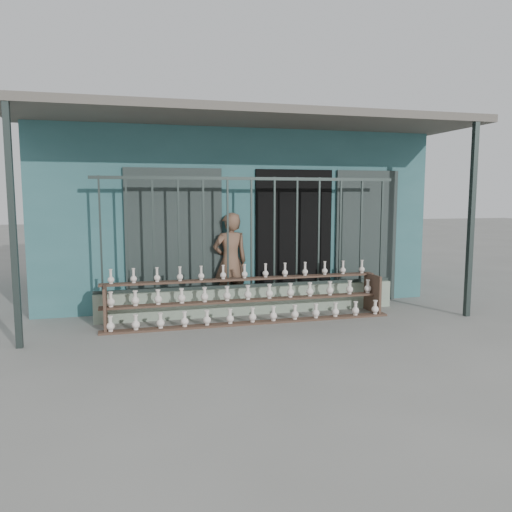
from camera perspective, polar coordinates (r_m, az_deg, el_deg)
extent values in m
plane|color=slate|center=(7.13, 2.08, -8.96)|extent=(60.00, 60.00, 0.00)
cube|color=#2F6165|center=(11.04, -4.39, 5.10)|extent=(7.00, 5.00, 3.20)
cube|color=black|center=(8.89, 4.27, 2.08)|extent=(1.40, 0.12, 2.40)
cube|color=#1F2A28|center=(8.41, -9.31, 1.72)|extent=(1.60, 0.08, 2.40)
cube|color=#1F2A28|center=(9.41, 12.44, 2.20)|extent=(1.20, 0.08, 2.40)
cube|color=#59544C|center=(8.10, -0.37, 15.45)|extent=(7.40, 2.00, 0.12)
cube|color=#283330|center=(6.95, -26.04, 2.92)|extent=(0.08, 0.08, 3.10)
cube|color=#283330|center=(8.66, 23.38, 3.72)|extent=(0.08, 0.08, 3.10)
cube|color=#8DA18A|center=(8.29, -0.53, -5.08)|extent=(5.00, 0.20, 0.45)
cube|color=#283330|center=(7.89, -17.34, 2.25)|extent=(0.03, 0.03, 1.80)
cube|color=#283330|center=(7.88, -14.49, 2.34)|extent=(0.03, 0.03, 1.80)
cube|color=#283330|center=(7.89, -11.64, 2.43)|extent=(0.03, 0.03, 1.80)
cube|color=#283330|center=(7.92, -8.81, 2.50)|extent=(0.03, 0.03, 1.80)
cube|color=#283330|center=(7.97, -6.01, 2.58)|extent=(0.03, 0.03, 1.80)
cube|color=#283330|center=(8.04, -3.25, 2.64)|extent=(0.03, 0.03, 1.80)
cube|color=#283330|center=(8.13, -0.54, 2.70)|extent=(0.03, 0.03, 1.80)
cube|color=#283330|center=(8.23, 2.11, 2.75)|extent=(0.03, 0.03, 1.80)
cube|color=#283330|center=(8.36, 4.68, 2.79)|extent=(0.03, 0.03, 1.80)
cube|color=#283330|center=(8.49, 7.18, 2.83)|extent=(0.03, 0.03, 1.80)
cube|color=#283330|center=(8.65, 9.59, 2.86)|extent=(0.03, 0.03, 1.80)
cube|color=#283330|center=(8.82, 11.91, 2.88)|extent=(0.03, 0.03, 1.80)
cube|color=#283330|center=(9.00, 14.14, 2.90)|extent=(0.03, 0.03, 1.80)
cube|color=#283330|center=(8.11, -0.55, 8.84)|extent=(5.00, 0.04, 0.05)
cube|color=#283330|center=(8.24, -0.53, -3.38)|extent=(5.00, 0.04, 0.05)
cube|color=brown|center=(7.69, -0.45, -7.65)|extent=(4.50, 0.18, 0.03)
cube|color=brown|center=(7.85, -0.90, -5.09)|extent=(4.50, 0.18, 0.03)
cube|color=brown|center=(8.04, -1.33, -2.63)|extent=(4.50, 0.18, 0.03)
cube|color=brown|center=(7.64, -16.84, -5.69)|extent=(0.04, 0.55, 0.64)
cube|color=brown|center=(8.61, 13.16, -4.16)|extent=(0.04, 0.55, 0.64)
imported|color=brown|center=(8.47, -2.95, -0.66)|extent=(0.65, 0.47, 1.66)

